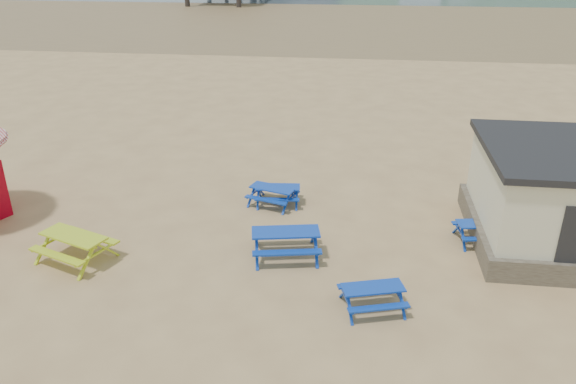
# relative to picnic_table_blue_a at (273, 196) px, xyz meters

# --- Properties ---
(ground) EXTENTS (400.00, 400.00, 0.00)m
(ground) POSITION_rel_picnic_table_blue_a_xyz_m (-0.10, -2.54, -0.34)
(ground) COLOR tan
(ground) RESTS_ON ground
(wet_sand) EXTENTS (400.00, 400.00, 0.00)m
(wet_sand) POSITION_rel_picnic_table_blue_a_xyz_m (-0.10, 52.46, -0.33)
(wet_sand) COLOR olive
(wet_sand) RESTS_ON ground
(picnic_table_blue_a) EXTENTS (1.92, 1.72, 0.67)m
(picnic_table_blue_a) POSITION_rel_picnic_table_blue_a_xyz_m (0.00, 0.00, 0.00)
(picnic_table_blue_a) COLOR #1147B6
(picnic_table_blue_a) RESTS_ON ground
(picnic_table_blue_b) EXTENTS (1.70, 1.42, 0.67)m
(picnic_table_blue_b) POSITION_rel_picnic_table_blue_a_xyz_m (0.17, 0.12, -0.00)
(picnic_table_blue_b) COLOR #1147B6
(picnic_table_blue_b) RESTS_ON ground
(picnic_table_blue_c) EXTENTS (1.77, 1.51, 0.67)m
(picnic_table_blue_c) POSITION_rel_picnic_table_blue_a_xyz_m (6.98, -1.87, -0.00)
(picnic_table_blue_c) COLOR #1147B6
(picnic_table_blue_c) RESTS_ON ground
(picnic_table_blue_d) EXTENTS (2.29, 1.98, 0.85)m
(picnic_table_blue_d) POSITION_rel_picnic_table_blue_a_xyz_m (0.95, -3.52, 0.09)
(picnic_table_blue_d) COLOR #1147B6
(picnic_table_blue_d) RESTS_ON ground
(picnic_table_blue_e) EXTENTS (1.89, 1.68, 0.67)m
(picnic_table_blue_e) POSITION_rel_picnic_table_blue_a_xyz_m (3.51, -5.86, -0.00)
(picnic_table_blue_e) COLOR #1147B6
(picnic_table_blue_e) RESTS_ON ground
(picnic_table_blue_f) EXTENTS (1.87, 1.66, 0.66)m
(picnic_table_blue_f) POSITION_rel_picnic_table_blue_a_xyz_m (8.74, -2.80, -0.00)
(picnic_table_blue_f) COLOR #1147B6
(picnic_table_blue_f) RESTS_ON ground
(picnic_table_yellow) EXTENTS (2.48, 2.25, 0.85)m
(picnic_table_yellow) POSITION_rel_picnic_table_blue_a_xyz_m (-5.22, -4.57, 0.09)
(picnic_table_yellow) COLOR #A0D214
(picnic_table_yellow) RESTS_ON ground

